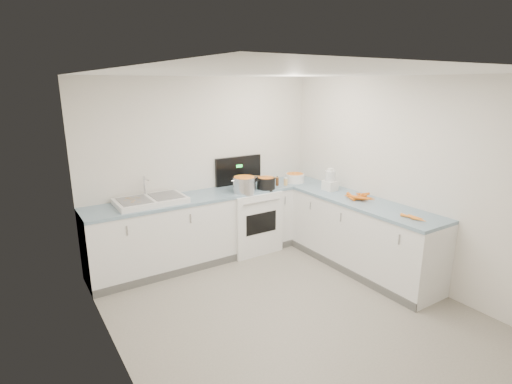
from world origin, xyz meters
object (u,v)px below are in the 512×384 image
black_pot (266,184)px  extract_bottle (277,182)px  food_processor (330,181)px  stove (249,218)px  sink (151,200)px  mixing_bowl (295,178)px  spice_jar (286,182)px  steel_pot (244,185)px

black_pot → extract_bottle: 0.25m
extract_bottle → food_processor: size_ratio=0.37×
stove → extract_bottle: (0.43, -0.11, 0.52)m
sink → mixing_bowl: (2.23, -0.10, 0.03)m
spice_jar → food_processor: size_ratio=0.32×
steel_pot → spice_jar: (0.71, -0.01, -0.05)m
black_pot → extract_bottle: black_pot is taller
black_pot → stove: bearing=138.6°
mixing_bowl → extract_bottle: bearing=-176.1°
steel_pot → mixing_bowl: steel_pot is taller
sink → food_processor: 2.47m
sink → mixing_bowl: size_ratio=2.97×
stove → black_pot: size_ratio=5.23×
spice_jar → steel_pot: bearing=179.3°
stove → mixing_bowl: stove is taller
mixing_bowl → stove: bearing=173.8°
steel_pot → food_processor: food_processor is taller
mixing_bowl → food_processor: 0.66m
black_pot → food_processor: (0.71, -0.56, 0.06)m
stove → food_processor: bearing=-39.0°
stove → sink: bearing=179.4°
sink → mixing_bowl: sink is taller
steel_pot → spice_jar: size_ratio=3.19×
sink → steel_pot: (1.28, -0.17, 0.06)m
mixing_bowl → extract_bottle: 0.35m
steel_pot → extract_bottle: (0.60, 0.04, -0.04)m
sink → steel_pot: bearing=-7.4°
black_pot → mixing_bowl: bearing=8.1°
stove → steel_pot: stove is taller
food_processor → spice_jar: bearing=121.8°
steel_pot → spice_jar: 0.72m
sink → spice_jar: (2.00, -0.18, 0.01)m
sink → steel_pot: 1.30m
sink → extract_bottle: sink is taller
sink → black_pot: 1.65m
black_pot → spice_jar: black_pot is taller
extract_bottle → food_processor: bearing=-52.9°
stove → mixing_bowl: (0.78, -0.08, 0.53)m
stove → steel_pot: size_ratio=4.27×
black_pot → food_processor: bearing=-38.4°
mixing_bowl → food_processor: bearing=-79.3°
food_processor → steel_pot: bearing=151.5°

